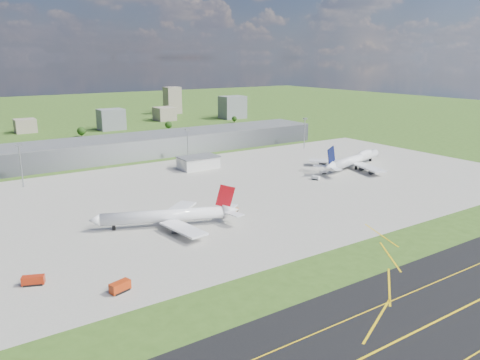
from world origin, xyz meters
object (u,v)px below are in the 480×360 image
airliner_red_twin (169,216)px  crash_tender (120,287)px  airliner_blue_quad (355,160)px  van_white_far (323,172)px  fire_truck (33,281)px  tug_yellow (236,210)px  van_white_near (316,178)px

airliner_red_twin → crash_tender: 62.23m
airliner_red_twin → airliner_blue_quad: bearing=-145.2°
van_white_far → fire_truck: bearing=-153.2°
fire_truck → van_white_far: fire_truck is taller
tug_yellow → van_white_far: 97.30m
crash_tender → tug_yellow: (76.72, 48.03, -0.92)m
airliner_red_twin → airliner_blue_quad: 164.12m
airliner_red_twin → van_white_near: bearing=-145.6°
airliner_blue_quad → crash_tender: bearing=-172.2°
crash_tender → tug_yellow: size_ratio=2.07×
airliner_red_twin → crash_tender: (-39.94, -47.62, -3.14)m
airliner_blue_quad → tug_yellow: 128.49m
tug_yellow → van_white_far: van_white_far is taller
van_white_near → airliner_blue_quad: bearing=-99.6°
crash_tender → van_white_near: (153.00, 72.91, -0.49)m
airliner_blue_quad → fire_truck: (-222.63, -63.36, -3.82)m
airliner_blue_quad → airliner_red_twin: bearing=177.8°
airliner_red_twin → van_white_far: (128.03, 34.18, -3.70)m
fire_truck → van_white_near: bearing=38.9°
airliner_blue_quad → crash_tender: 216.98m
tug_yellow → crash_tender: bearing=173.6°
airliner_red_twin → fire_truck: size_ratio=8.31×
airliner_blue_quad → tug_yellow: bearing=-178.7°
crash_tender → van_white_far: size_ratio=1.53×
airliner_red_twin → airliner_blue_quad: (159.96, 36.70, 0.53)m
airliner_blue_quad → van_white_far: 32.30m
airliner_blue_quad → van_white_near: bearing=178.6°
airliner_red_twin → crash_tender: bearing=71.8°
airliner_red_twin → van_white_near: 115.91m
van_white_near → van_white_far: bearing=-82.6°
crash_tender → tug_yellow: crash_tender is taller
crash_tender → van_white_near: crash_tender is taller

